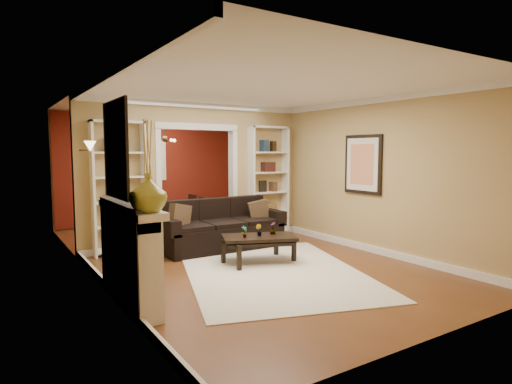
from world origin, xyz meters
TOP-DOWN VIEW (x-y plane):
  - floor at (0.00, 0.00)m, footprint 8.00×8.00m
  - ceiling at (0.00, 0.00)m, footprint 8.00×8.00m
  - wall_back at (0.00, 4.00)m, footprint 8.00×0.00m
  - wall_front at (0.00, -4.00)m, footprint 8.00×0.00m
  - wall_left at (-2.25, 0.00)m, footprint 0.00×8.00m
  - wall_right at (2.25, 0.00)m, footprint 0.00×8.00m
  - partition_wall at (0.00, 1.20)m, footprint 4.50×0.15m
  - red_back_panel at (0.00, 3.97)m, footprint 4.44×0.04m
  - dining_window at (0.00, 3.93)m, footprint 0.78×0.03m
  - area_rug at (0.06, -1.31)m, footprint 3.42×4.06m
  - sofa at (0.12, 0.45)m, footprint 2.30×0.99m
  - pillow_left at (-0.69, 0.43)m, footprint 0.47×0.34m
  - pillow_right at (0.94, 0.43)m, footprint 0.39×0.22m
  - coffee_table at (0.17, -0.76)m, footprint 1.30×1.00m
  - plant_left at (-0.10, -0.76)m, footprint 0.12×0.10m
  - plant_center at (0.17, -0.76)m, footprint 0.12×0.13m
  - plant_right at (0.44, -0.76)m, footprint 0.13×0.13m
  - bookshelf_left at (-1.55, 1.03)m, footprint 0.90×0.30m
  - bookshelf_right at (1.55, 1.03)m, footprint 0.90×0.30m
  - fireplace at (-2.09, -1.50)m, footprint 0.32×1.70m
  - vase at (-2.09, -2.18)m, footprint 0.48×0.48m
  - mirror at (-2.23, -1.50)m, footprint 0.03×0.95m
  - wall_sconce at (-2.15, 0.55)m, footprint 0.18×0.18m
  - framed_art at (2.21, -1.00)m, footprint 0.04×0.85m
  - dining_table at (-0.12, 2.58)m, footprint 1.61×0.90m
  - dining_chair_nw at (-0.67, 2.28)m, footprint 0.51×0.51m
  - dining_chair_ne at (0.43, 2.28)m, footprint 0.44×0.44m
  - dining_chair_sw at (-0.67, 2.88)m, footprint 0.52×0.52m
  - dining_chair_se at (0.43, 2.88)m, footprint 0.52×0.52m
  - chandelier at (0.00, 2.70)m, footprint 0.50×0.50m

SIDE VIEW (x-z plane):
  - floor at x=0.00m, z-range 0.00..0.00m
  - area_rug at x=0.06m, z-range 0.00..0.01m
  - coffee_table at x=0.17m, z-range 0.00..0.44m
  - dining_table at x=-0.12m, z-range 0.00..0.57m
  - dining_chair_ne at x=0.43m, z-range 0.00..0.78m
  - dining_chair_se at x=0.43m, z-range 0.00..0.79m
  - dining_chair_sw at x=-0.67m, z-range 0.00..0.83m
  - dining_chair_nw at x=-0.67m, z-range 0.00..0.85m
  - sofa at x=0.12m, z-range 0.00..0.90m
  - plant_center at x=0.17m, z-range 0.44..0.62m
  - plant_left at x=-0.10m, z-range 0.44..0.63m
  - plant_right at x=0.44m, z-range 0.44..0.63m
  - fireplace at x=-2.09m, z-range 0.00..1.16m
  - pillow_right at x=0.94m, z-range 0.44..0.82m
  - pillow_left at x=-0.69m, z-range 0.44..0.90m
  - bookshelf_left at x=-1.55m, z-range 0.00..2.30m
  - bookshelf_right at x=1.55m, z-range 0.00..2.30m
  - red_back_panel at x=0.00m, z-range 0.00..2.64m
  - wall_back at x=0.00m, z-range -2.65..5.35m
  - wall_front at x=0.00m, z-range -2.65..5.35m
  - wall_left at x=-2.25m, z-range -2.65..5.35m
  - wall_right at x=2.25m, z-range -2.65..5.35m
  - partition_wall at x=0.00m, z-range 0.00..2.70m
  - vase at x=-2.09m, z-range 1.16..1.56m
  - dining_window at x=0.00m, z-range 1.06..2.04m
  - framed_art at x=2.21m, z-range 1.02..2.08m
  - mirror at x=-2.23m, z-range 1.25..2.35m
  - wall_sconce at x=-2.15m, z-range 1.72..1.94m
  - chandelier at x=0.00m, z-range 1.87..2.17m
  - ceiling at x=0.00m, z-range 2.70..2.70m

